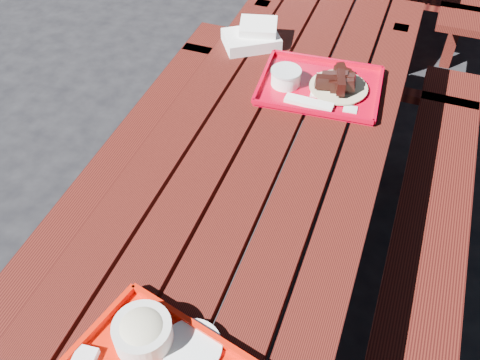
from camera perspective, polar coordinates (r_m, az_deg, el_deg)
The scene contains 4 objects.
ground at distance 2.23m, azimuth 1.35°, elevation -12.12°, with size 60.00×60.00×0.00m, color black.
picnic_table_near at distance 1.78m, azimuth 1.66°, elevation -2.55°, with size 1.41×2.40×0.75m.
far_tray at distance 1.93m, azimuth 8.30°, elevation 10.02°, with size 0.44×0.36×0.07m.
white_cloth at distance 2.15m, azimuth 1.42°, elevation 15.08°, with size 0.26×0.24×0.08m.
Camera 1 is at (0.35, -1.12, 1.89)m, focal length 40.00 mm.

